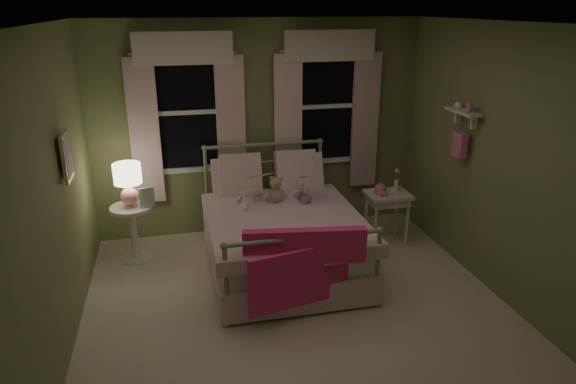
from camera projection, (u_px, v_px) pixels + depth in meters
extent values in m
plane|color=white|center=(301.00, 315.00, 4.81)|extent=(4.20, 4.20, 0.00)
plane|color=white|center=(304.00, 24.00, 3.92)|extent=(4.20, 4.20, 0.00)
plane|color=#869358|center=(259.00, 129.00, 6.29)|extent=(4.00, 0.00, 4.00)
plane|color=#869358|center=(413.00, 325.00, 2.45)|extent=(4.00, 0.00, 4.00)
plane|color=#869358|center=(50.00, 203.00, 3.94)|extent=(0.00, 4.20, 4.20)
plane|color=#869358|center=(509.00, 168.00, 4.79)|extent=(0.00, 4.20, 4.20)
cube|color=white|center=(281.00, 232.00, 5.54)|extent=(1.44, 1.94, 0.26)
cube|color=white|center=(281.00, 252.00, 5.62)|extent=(1.54, 2.02, 0.30)
cube|color=white|center=(284.00, 223.00, 5.34)|extent=(1.58, 1.75, 0.14)
cylinder|color=#9EB793|center=(218.00, 249.00, 5.44)|extent=(0.04, 1.90, 0.04)
cylinder|color=#9EB793|center=(342.00, 236.00, 5.73)|extent=(0.04, 1.90, 0.04)
cylinder|color=#9EB793|center=(207.00, 194.00, 6.22)|extent=(0.04, 0.04, 1.15)
cylinder|color=#9EB793|center=(319.00, 185.00, 6.53)|extent=(0.04, 0.04, 1.15)
sphere|color=#9EB793|center=(204.00, 148.00, 6.03)|extent=(0.07, 0.07, 0.07)
sphere|color=#9EB793|center=(320.00, 141.00, 6.33)|extent=(0.07, 0.07, 0.07)
cylinder|color=#9EB793|center=(264.00, 144.00, 6.18)|extent=(1.42, 0.04, 0.04)
cylinder|color=#9EB793|center=(264.00, 162.00, 6.25)|extent=(1.38, 0.03, 0.03)
cylinder|color=#9EB793|center=(226.00, 287.00, 4.51)|extent=(0.04, 0.04, 0.80)
cylinder|color=#9EB793|center=(377.00, 269.00, 4.81)|extent=(0.04, 0.04, 0.80)
sphere|color=#9EB793|center=(224.00, 246.00, 4.37)|extent=(0.07, 0.07, 0.07)
sphere|color=#9EB793|center=(380.00, 230.00, 4.68)|extent=(0.07, 0.07, 0.07)
cylinder|color=#9EB793|center=(305.00, 238.00, 4.52)|extent=(1.42, 0.04, 0.04)
cube|color=white|center=(236.00, 181.00, 5.97)|extent=(0.55, 0.32, 0.57)
cube|color=white|center=(300.00, 177.00, 6.13)|extent=(0.55, 0.32, 0.57)
cube|color=white|center=(240.00, 174.00, 5.95)|extent=(0.48, 0.30, 0.51)
cube|color=white|center=(296.00, 171.00, 6.09)|extent=(0.48, 0.30, 0.51)
cube|color=#F42F7C|center=(305.00, 246.00, 4.55)|extent=(1.10, 0.27, 0.32)
cube|color=#F83084|center=(306.00, 277.00, 4.58)|extent=(1.08, 0.27, 0.55)
imported|color=#F7D1DD|center=(248.00, 173.00, 5.70)|extent=(0.34, 0.26, 0.82)
imported|color=#F7D1DD|center=(297.00, 175.00, 5.85)|extent=(0.34, 0.27, 0.67)
imported|color=beige|center=(251.00, 181.00, 5.48)|extent=(0.22, 0.16, 0.26)
imported|color=beige|center=(302.00, 181.00, 5.61)|extent=(0.20, 0.12, 0.26)
sphere|color=tan|center=(275.00, 194.00, 5.70)|extent=(0.18, 0.18, 0.18)
sphere|color=tan|center=(276.00, 183.00, 5.64)|extent=(0.13, 0.13, 0.13)
sphere|color=tan|center=(272.00, 179.00, 5.61)|extent=(0.05, 0.05, 0.05)
sphere|color=tan|center=(280.00, 178.00, 5.63)|extent=(0.05, 0.05, 0.05)
sphere|color=tan|center=(269.00, 194.00, 5.65)|extent=(0.07, 0.07, 0.07)
sphere|color=tan|center=(283.00, 193.00, 5.69)|extent=(0.07, 0.07, 0.07)
sphere|color=#8C6B51|center=(277.00, 185.00, 5.59)|extent=(0.04, 0.04, 0.04)
cylinder|color=white|center=(131.00, 208.00, 5.64)|extent=(0.46, 0.46, 0.04)
cylinder|color=white|center=(134.00, 234.00, 5.75)|extent=(0.08, 0.08, 0.60)
cylinder|color=white|center=(137.00, 258.00, 5.85)|extent=(0.34, 0.34, 0.03)
sphere|color=#FFA296|center=(130.00, 196.00, 5.59)|extent=(0.20, 0.20, 0.20)
cylinder|color=pink|center=(129.00, 186.00, 5.55)|extent=(0.03, 0.03, 0.12)
cylinder|color=#FFEAC6|center=(127.00, 173.00, 5.50)|extent=(0.30, 0.30, 0.22)
imported|color=beige|center=(140.00, 207.00, 5.58)|extent=(0.20, 0.25, 0.02)
cube|color=white|center=(388.00, 195.00, 6.04)|extent=(0.50, 0.40, 0.04)
cube|color=white|center=(388.00, 200.00, 6.06)|extent=(0.44, 0.34, 0.08)
cylinder|color=white|center=(375.00, 226.00, 5.97)|extent=(0.04, 0.04, 0.60)
cylinder|color=white|center=(407.00, 223.00, 6.05)|extent=(0.04, 0.04, 0.60)
cylinder|color=white|center=(366.00, 216.00, 6.24)|extent=(0.04, 0.04, 0.60)
cylinder|color=white|center=(396.00, 214.00, 6.33)|extent=(0.04, 0.04, 0.60)
sphere|color=pink|center=(380.00, 189.00, 5.99)|extent=(0.14, 0.14, 0.14)
cube|color=pink|center=(383.00, 193.00, 5.91)|extent=(0.11, 0.07, 0.04)
cylinder|color=white|center=(396.00, 185.00, 6.08)|extent=(0.05, 0.05, 0.14)
cylinder|color=#4C7F3F|center=(397.00, 177.00, 6.04)|extent=(0.01, 0.01, 0.12)
sphere|color=pink|center=(397.00, 171.00, 6.01)|extent=(0.06, 0.06, 0.06)
cube|color=black|center=(187.00, 112.00, 6.00)|extent=(0.76, 0.02, 1.35)
cube|color=white|center=(183.00, 51.00, 5.75)|extent=(0.84, 0.05, 0.06)
cube|color=white|center=(191.00, 170.00, 6.23)|extent=(0.84, 0.05, 0.06)
cube|color=white|center=(152.00, 114.00, 5.90)|extent=(0.06, 0.05, 1.40)
cube|color=white|center=(222.00, 111.00, 6.07)|extent=(0.06, 0.05, 1.40)
cube|color=white|center=(187.00, 112.00, 5.99)|extent=(0.76, 0.04, 0.05)
cube|color=silver|center=(145.00, 132.00, 5.91)|extent=(0.34, 0.06, 1.70)
cube|color=silver|center=(231.00, 128.00, 6.12)|extent=(0.34, 0.06, 1.70)
cube|color=white|center=(183.00, 48.00, 5.68)|extent=(1.10, 0.08, 0.36)
cylinder|color=white|center=(183.00, 54.00, 5.73)|extent=(1.20, 0.03, 0.03)
cube|color=black|center=(326.00, 106.00, 6.37)|extent=(0.76, 0.02, 1.35)
cube|color=white|center=(328.00, 48.00, 6.11)|extent=(0.84, 0.05, 0.06)
cube|color=white|center=(325.00, 160.00, 6.59)|extent=(0.84, 0.05, 0.06)
cube|color=white|center=(295.00, 108.00, 6.26)|extent=(0.06, 0.05, 1.40)
cube|color=white|center=(357.00, 105.00, 6.43)|extent=(0.06, 0.05, 1.40)
cube|color=white|center=(327.00, 106.00, 6.35)|extent=(0.76, 0.04, 0.05)
cube|color=white|center=(288.00, 125.00, 6.27)|extent=(0.34, 0.06, 1.70)
cube|color=silver|center=(365.00, 121.00, 6.48)|extent=(0.34, 0.06, 1.70)
cube|color=white|center=(330.00, 46.00, 6.04)|extent=(1.10, 0.08, 0.36)
cylinder|color=white|center=(329.00, 51.00, 6.09)|extent=(1.20, 0.03, 0.03)
cube|color=white|center=(463.00, 112.00, 5.27)|extent=(0.15, 0.50, 0.03)
cube|color=white|center=(474.00, 122.00, 5.17)|extent=(0.06, 0.03, 0.14)
cube|color=white|center=(458.00, 116.00, 5.44)|extent=(0.06, 0.03, 0.14)
cylinder|color=pink|center=(469.00, 107.00, 5.16)|extent=(0.06, 0.06, 0.10)
sphere|color=white|center=(458.00, 105.00, 5.34)|extent=(0.08, 0.08, 0.08)
cube|color=pink|center=(460.00, 145.00, 5.39)|extent=(0.08, 0.18, 0.26)
cube|color=beige|center=(66.00, 157.00, 4.43)|extent=(0.03, 0.32, 0.42)
cube|color=silver|center=(68.00, 157.00, 4.43)|extent=(0.01, 0.25, 0.34)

